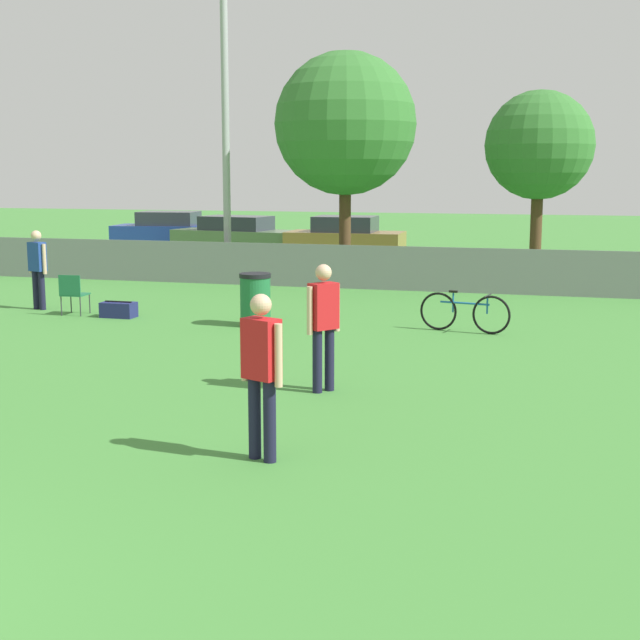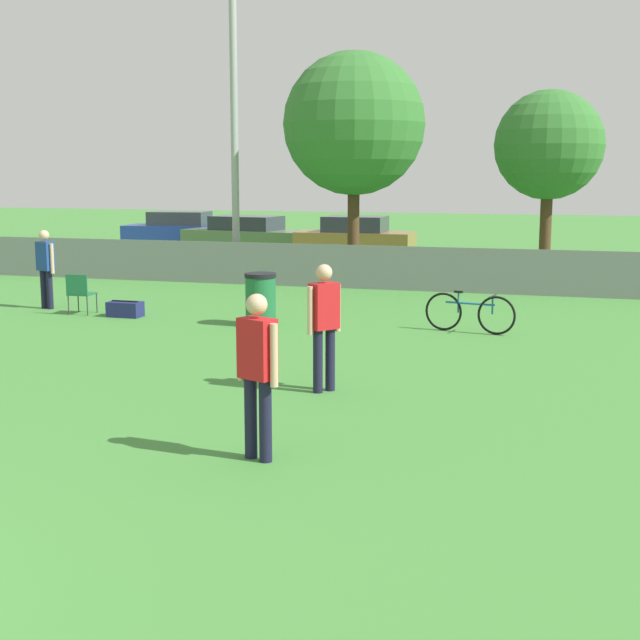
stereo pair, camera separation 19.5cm
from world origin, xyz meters
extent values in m
cube|color=gray|center=(0.00, 18.00, 0.55)|extent=(27.39, 0.03, 1.10)
cylinder|color=#9E9EA3|center=(-3.41, 18.98, 4.86)|extent=(0.20, 0.20, 9.72)
cylinder|color=#4C331E|center=(-0.34, 19.86, 1.38)|extent=(0.32, 0.32, 2.75)
sphere|color=#33702D|center=(-0.34, 19.86, 4.18)|extent=(3.79, 3.79, 3.79)
cylinder|color=#4C331E|center=(4.64, 21.64, 1.26)|extent=(0.32, 0.32, 2.52)
sphere|color=#33702D|center=(4.64, 21.64, 3.63)|extent=(2.95, 2.95, 2.95)
cylinder|color=#191933|center=(2.54, 4.65, 0.43)|extent=(0.13, 0.13, 0.85)
cylinder|color=#191933|center=(2.73, 4.57, 0.43)|extent=(0.13, 0.13, 0.85)
cube|color=red|center=(2.63, 4.61, 1.16)|extent=(0.43, 0.35, 0.61)
sphere|color=#D8AD8C|center=(2.63, 4.61, 1.60)|extent=(0.22, 0.22, 0.22)
cylinder|color=#D8AD8C|center=(2.43, 4.69, 1.12)|extent=(0.08, 0.08, 0.64)
cylinder|color=#D8AD8C|center=(2.84, 4.52, 1.12)|extent=(0.08, 0.08, 0.64)
cylinder|color=#191933|center=(2.40, 7.46, 0.43)|extent=(0.13, 0.13, 0.85)
cylinder|color=#191933|center=(2.53, 7.62, 0.43)|extent=(0.13, 0.13, 0.85)
cube|color=red|center=(2.47, 7.54, 1.16)|extent=(0.40, 0.43, 0.61)
sphere|color=#D8AD8C|center=(2.47, 7.54, 1.60)|extent=(0.22, 0.22, 0.22)
cylinder|color=#D8AD8C|center=(2.33, 7.36, 1.12)|extent=(0.08, 0.08, 0.64)
cylinder|color=#D8AD8C|center=(2.60, 7.72, 1.12)|extent=(0.08, 0.08, 0.64)
cylinder|color=#191933|center=(-5.23, 12.84, 0.41)|extent=(0.13, 0.13, 0.83)
cylinder|color=#191933|center=(-5.41, 12.89, 0.41)|extent=(0.13, 0.13, 0.83)
cube|color=navy|center=(-5.32, 12.87, 1.13)|extent=(0.40, 0.31, 0.61)
sphere|color=#D8AD8C|center=(-5.32, 12.87, 1.58)|extent=(0.22, 0.22, 0.22)
cylinder|color=#D8AD8C|center=(-5.11, 12.81, 1.09)|extent=(0.08, 0.08, 0.64)
cylinder|color=#D8AD8C|center=(-5.53, 12.93, 1.09)|extent=(0.08, 0.08, 0.64)
cylinder|color=#333338|center=(-4.01, 12.68, 0.20)|extent=(0.02, 0.02, 0.40)
cylinder|color=#333338|center=(-4.43, 12.65, 0.20)|extent=(0.02, 0.02, 0.40)
cylinder|color=#333338|center=(-3.98, 12.26, 0.20)|extent=(0.02, 0.02, 0.40)
cylinder|color=#333338|center=(-4.40, 12.23, 0.20)|extent=(0.02, 0.02, 0.40)
cube|color=#1E663F|center=(-4.20, 12.46, 0.42)|extent=(0.50, 0.50, 0.03)
cube|color=#1E663F|center=(-4.19, 12.24, 0.64)|extent=(0.47, 0.06, 0.41)
torus|color=black|center=(3.26, 12.66, 0.35)|extent=(0.70, 0.17, 0.71)
torus|color=black|center=(4.25, 12.48, 0.35)|extent=(0.70, 0.17, 0.71)
cylinder|color=#195999|center=(3.76, 12.57, 0.54)|extent=(0.91, 0.20, 0.04)
cylinder|color=#195999|center=(3.54, 12.61, 0.54)|extent=(0.03, 0.03, 0.37)
cylinder|color=#195999|center=(4.17, 12.49, 0.54)|extent=(0.03, 0.03, 0.33)
cube|color=black|center=(3.54, 12.61, 0.74)|extent=(0.17, 0.09, 0.04)
cylinder|color=black|center=(4.17, 12.49, 0.70)|extent=(0.10, 0.44, 0.03)
cylinder|color=#1E6638|center=(-0.16, 12.17, 0.47)|extent=(0.58, 0.58, 0.93)
cylinder|color=black|center=(-0.16, 12.17, 0.97)|extent=(0.61, 0.61, 0.08)
cube|color=navy|center=(-3.17, 12.37, 0.15)|extent=(0.68, 0.38, 0.31)
cube|color=black|center=(-3.17, 12.37, 0.32)|extent=(0.58, 0.04, 0.02)
cylinder|color=black|center=(-8.13, 28.73, 0.32)|extent=(0.65, 0.26, 0.64)
cylinder|color=black|center=(-7.94, 27.20, 0.32)|extent=(0.65, 0.26, 0.64)
cylinder|color=black|center=(-10.69, 28.41, 0.32)|extent=(0.65, 0.26, 0.64)
cylinder|color=black|center=(-10.51, 26.89, 0.32)|extent=(0.65, 0.26, 0.64)
cube|color=navy|center=(-9.32, 27.81, 0.54)|extent=(4.35, 2.24, 0.69)
cube|color=#2D333D|center=(-9.32, 27.81, 1.15)|extent=(2.34, 1.79, 0.52)
cylinder|color=black|center=(-4.40, 26.61, 0.33)|extent=(0.68, 0.27, 0.66)
cylinder|color=black|center=(-4.61, 25.19, 0.33)|extent=(0.68, 0.27, 0.66)
cylinder|color=black|center=(-7.19, 27.02, 0.33)|extent=(0.68, 0.27, 0.66)
cylinder|color=black|center=(-7.39, 25.60, 0.33)|extent=(0.68, 0.27, 0.66)
cube|color=#59724C|center=(-5.90, 26.11, 0.54)|extent=(4.73, 2.30, 0.66)
cube|color=#2D333D|center=(-5.90, 26.11, 1.12)|extent=(2.54, 1.79, 0.49)
cylinder|color=black|center=(-0.60, 26.50, 0.33)|extent=(0.66, 0.19, 0.66)
cylinder|color=black|center=(-0.57, 24.95, 0.33)|extent=(0.66, 0.19, 0.66)
cylinder|color=black|center=(-3.03, 26.45, 0.33)|extent=(0.66, 0.19, 0.66)
cylinder|color=black|center=(-3.00, 24.90, 0.33)|extent=(0.66, 0.19, 0.66)
cube|color=olive|center=(-1.80, 25.70, 0.56)|extent=(3.95, 1.85, 0.70)
cube|color=#2D333D|center=(-1.80, 25.70, 1.17)|extent=(2.07, 1.60, 0.53)
camera|label=1|loc=(5.57, -3.64, 2.90)|focal=50.00mm
camera|label=2|loc=(5.75, -3.59, 2.90)|focal=50.00mm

